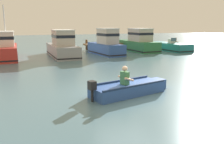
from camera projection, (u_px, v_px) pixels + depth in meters
name	position (u px, v px, depth m)	size (l,w,h in m)	color
ground_plane	(126.00, 90.00, 10.37)	(120.00, 120.00, 0.00)	slate
wooden_dock	(133.00, 43.00, 27.81)	(11.65, 1.64, 1.28)	brown
rowboat_with_person	(129.00, 88.00, 9.69)	(3.71, 1.76, 1.19)	#2D519E
moored_boat_red	(7.00, 49.00, 19.61)	(1.63, 6.02, 4.34)	#B72D28
moored_boat_grey	(62.00, 47.00, 21.11)	(2.01, 6.34, 2.38)	gray
moored_boat_blue	(106.00, 45.00, 22.41)	(2.22, 5.08, 2.48)	#2D519E
moored_boat_green	(138.00, 43.00, 25.54)	(2.30, 6.06, 2.42)	#287042
moored_boat_teal	(169.00, 47.00, 26.31)	(2.27, 5.79, 1.41)	#1E727A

